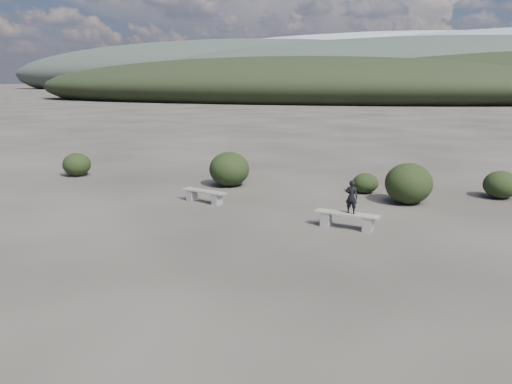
% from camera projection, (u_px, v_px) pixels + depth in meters
% --- Properties ---
extents(ground, '(1200.00, 1200.00, 0.00)m').
position_uv_depth(ground, '(185.00, 281.00, 9.87)').
color(ground, '#2A2520').
rests_on(ground, ground).
extents(bench_left, '(1.63, 0.75, 0.40)m').
position_uv_depth(bench_left, '(204.00, 195.00, 16.24)').
color(bench_left, gray).
rests_on(bench_left, ground).
extents(bench_right, '(1.77, 0.60, 0.44)m').
position_uv_depth(bench_right, '(347.00, 219.00, 13.35)').
color(bench_right, gray).
rests_on(bench_right, ground).
extents(seated_person, '(0.36, 0.27, 0.91)m').
position_uv_depth(seated_person, '(352.00, 197.00, 13.17)').
color(seated_person, black).
rests_on(seated_person, bench_right).
extents(shrub_b, '(1.51, 1.51, 1.30)m').
position_uv_depth(shrub_b, '(229.00, 169.00, 18.74)').
color(shrub_b, black).
rests_on(shrub_b, ground).
extents(shrub_c, '(0.90, 0.90, 0.72)m').
position_uv_depth(shrub_c, '(365.00, 183.00, 17.60)').
color(shrub_c, black).
rests_on(shrub_c, ground).
extents(shrub_d, '(1.51, 1.51, 1.32)m').
position_uv_depth(shrub_d, '(409.00, 183.00, 16.04)').
color(shrub_d, black).
rests_on(shrub_d, ground).
extents(shrub_e, '(1.12, 1.12, 0.94)m').
position_uv_depth(shrub_e, '(501.00, 185.00, 16.79)').
color(shrub_e, black).
rests_on(shrub_e, ground).
extents(shrub_f, '(1.14, 1.14, 0.97)m').
position_uv_depth(shrub_f, '(77.00, 164.00, 20.78)').
color(shrub_f, black).
rests_on(shrub_f, ground).
extents(mountain_ridges, '(500.00, 400.00, 56.00)m').
position_uv_depth(mountain_ridges, '(411.00, 70.00, 323.25)').
color(mountain_ridges, black).
rests_on(mountain_ridges, ground).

